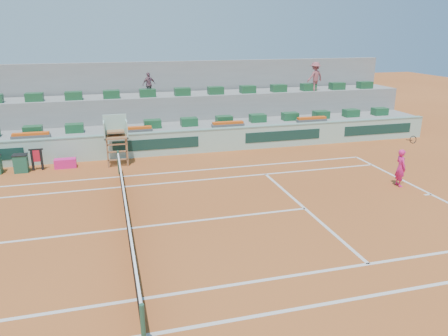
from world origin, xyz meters
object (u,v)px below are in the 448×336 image
at_px(player_bag, 65,163).
at_px(umpire_chair, 116,133).
at_px(drink_cooler_a, 21,163).
at_px(tennis_player, 401,168).

relative_size(player_bag, umpire_chair, 0.41).
xyz_separation_m(player_bag, drink_cooler_a, (-1.90, -0.15, 0.20)).
xyz_separation_m(umpire_chair, tennis_player, (11.27, -6.28, -0.74)).
distance_m(umpire_chair, tennis_player, 12.92).
height_order(player_bag, tennis_player, tennis_player).
xyz_separation_m(umpire_chair, drink_cooler_a, (-4.33, -0.10, -1.12)).
bearing_deg(tennis_player, player_bag, 155.19).
bearing_deg(umpire_chair, drink_cooler_a, -178.73).
bearing_deg(umpire_chair, tennis_player, -29.11).
xyz_separation_m(drink_cooler_a, tennis_player, (15.60, -6.18, 0.38)).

